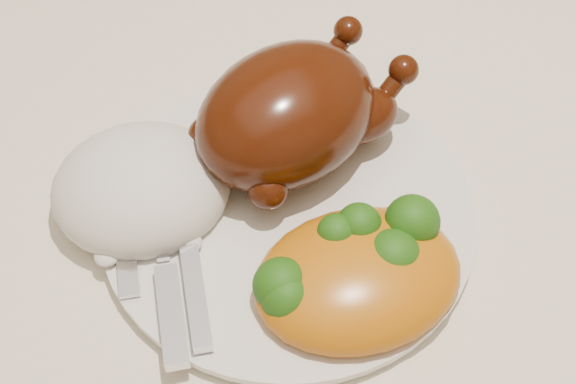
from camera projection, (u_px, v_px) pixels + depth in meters
dining_table at (138, 152)px, 0.73m from camera, size 1.60×0.90×0.76m
tablecloth at (125, 95)px, 0.67m from camera, size 1.73×1.03×0.18m
dinner_plate at (288, 215)px, 0.55m from camera, size 0.32×0.32×0.01m
roast_chicken at (291, 113)px, 0.55m from camera, size 0.18×0.13×0.09m
rice_mound at (141, 188)px, 0.55m from camera, size 0.15×0.14×0.06m
mac_and_cheese at (361, 269)px, 0.51m from camera, size 0.15×0.13×0.06m
cutlery at (167, 278)px, 0.51m from camera, size 0.06×0.17×0.01m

